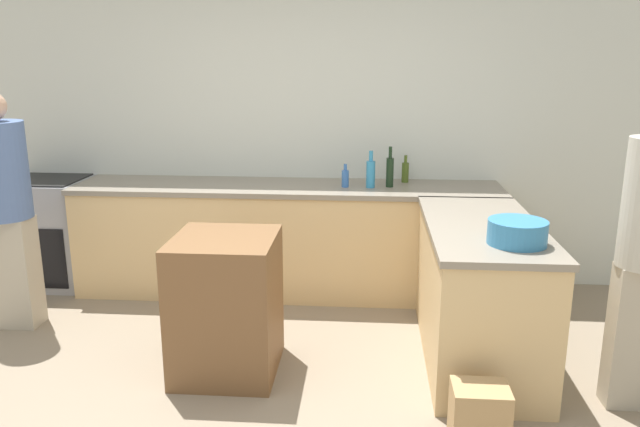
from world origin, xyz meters
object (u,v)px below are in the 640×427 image
at_px(wine_bottle_dark, 390,171).
at_px(water_bottle_blue, 345,178).
at_px(mixing_bowl, 517,232).
at_px(person_by_range, 4,204).
at_px(paper_bag, 479,415).
at_px(range_oven, 49,232).
at_px(olive_oil_bottle, 405,172).
at_px(dish_soap_bottle, 371,173).
at_px(island_table, 226,305).

distance_m(wine_bottle_dark, water_bottle_blue, 0.36).
xyz_separation_m(mixing_bowl, person_by_range, (-3.35, 0.66, -0.06)).
relative_size(water_bottle_blue, paper_bag, 0.58).
distance_m(range_oven, mixing_bowl, 3.86).
height_order(olive_oil_bottle, person_by_range, person_by_range).
height_order(wine_bottle_dark, paper_bag, wine_bottle_dark).
height_order(person_by_range, paper_bag, person_by_range).
xyz_separation_m(range_oven, wine_bottle_dark, (2.86, -0.03, 0.57)).
bearing_deg(range_oven, wine_bottle_dark, -0.56).
height_order(wine_bottle_dark, dish_soap_bottle, wine_bottle_dark).
bearing_deg(island_table, paper_bag, -24.70).
bearing_deg(water_bottle_blue, wine_bottle_dark, 5.58).
height_order(range_oven, olive_oil_bottle, olive_oil_bottle).
bearing_deg(wine_bottle_dark, person_by_range, -162.89).
bearing_deg(olive_oil_bottle, range_oven, -176.83).
relative_size(wine_bottle_dark, person_by_range, 0.19).
distance_m(island_table, water_bottle_blue, 1.59).
height_order(island_table, olive_oil_bottle, olive_oil_bottle).
relative_size(mixing_bowl, water_bottle_blue, 1.76).
bearing_deg(island_table, range_oven, 142.85).
xyz_separation_m(wine_bottle_dark, dish_soap_bottle, (-0.15, -0.04, -0.01)).
distance_m(mixing_bowl, dish_soap_bottle, 1.66).
relative_size(mixing_bowl, person_by_range, 0.19).
xyz_separation_m(mixing_bowl, wine_bottle_dark, (-0.66, 1.49, 0.06)).
bearing_deg(paper_bag, olive_oil_bottle, 97.18).
height_order(island_table, mixing_bowl, mixing_bowl).
relative_size(olive_oil_bottle, water_bottle_blue, 1.21).
xyz_separation_m(wine_bottle_dark, person_by_range, (-2.70, -0.83, -0.12)).
bearing_deg(water_bottle_blue, range_oven, 178.58).
distance_m(range_oven, wine_bottle_dark, 2.92).
distance_m(wine_bottle_dark, dish_soap_bottle, 0.16).
bearing_deg(olive_oil_bottle, mixing_bowl, -72.68).
distance_m(olive_oil_bottle, paper_bag, 2.39).
distance_m(island_table, dish_soap_bottle, 1.69).
relative_size(olive_oil_bottle, dish_soap_bottle, 0.77).
bearing_deg(paper_bag, dish_soap_bottle, 105.78).
distance_m(mixing_bowl, paper_bag, 1.00).
bearing_deg(range_oven, water_bottle_blue, -1.42).
bearing_deg(mixing_bowl, olive_oil_bottle, 107.32).
xyz_separation_m(person_by_range, paper_bag, (3.11, -1.20, -0.74)).
bearing_deg(island_table, dish_soap_bottle, 56.95).
bearing_deg(range_oven, olive_oil_bottle, 3.17).
distance_m(dish_soap_bottle, water_bottle_blue, 0.20).
bearing_deg(wine_bottle_dark, range_oven, 179.44).
height_order(dish_soap_bottle, paper_bag, dish_soap_bottle).
xyz_separation_m(range_oven, island_table, (1.84, -1.40, -0.02)).
xyz_separation_m(mixing_bowl, water_bottle_blue, (-1.01, 1.45, 0.01)).
xyz_separation_m(olive_oil_bottle, paper_bag, (0.28, -2.22, -0.83)).
bearing_deg(water_bottle_blue, paper_bag, -69.11).
relative_size(island_table, water_bottle_blue, 4.69).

